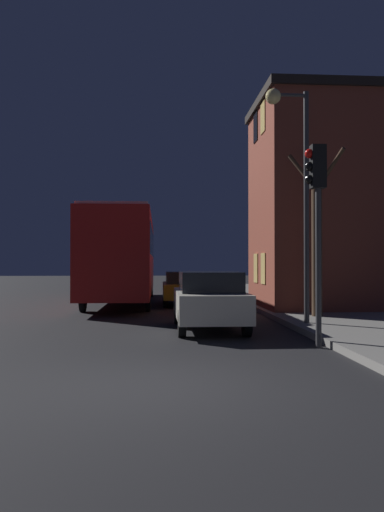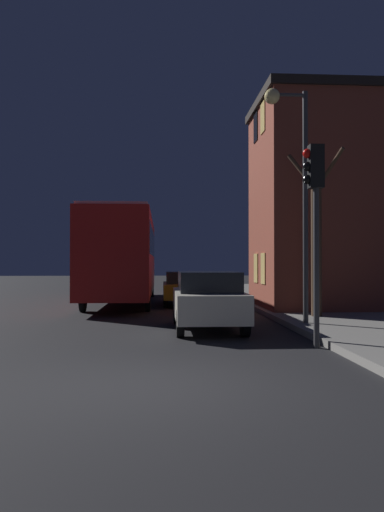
{
  "view_description": "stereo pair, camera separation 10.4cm",
  "coord_description": "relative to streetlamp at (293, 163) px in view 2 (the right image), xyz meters",
  "views": [
    {
      "loc": [
        0.02,
        -7.22,
        1.77
      ],
      "look_at": [
        1.28,
        11.52,
        2.02
      ],
      "focal_mm": 35.0,
      "sensor_mm": 36.0,
      "label": 1
    },
    {
      "loc": [
        0.12,
        -7.23,
        1.77
      ],
      "look_at": [
        1.28,
        11.52,
        2.02
      ],
      "focal_mm": 35.0,
      "sensor_mm": 36.0,
      "label": 2
    }
  ],
  "objects": [
    {
      "name": "bare_tree",
      "position": [
        1.13,
        1.57,
        -1.96
      ],
      "size": [
        1.29,
        1.71,
        4.99
      ],
      "color": "#473323",
      "rests_on": "sidewalk"
    },
    {
      "name": "streetlamp",
      "position": [
        0.0,
        0.0,
        0.0
      ],
      "size": [
        1.18,
        0.42,
        6.28
      ],
      "color": "#38383A",
      "rests_on": "sidewalk"
    },
    {
      "name": "car_mid_lane",
      "position": [
        -2.49,
        7.61,
        -3.71
      ],
      "size": [
        1.88,
        3.9,
        1.4
      ],
      "color": "olive",
      "rests_on": "ground"
    },
    {
      "name": "bus",
      "position": [
        -5.17,
        8.81,
        -2.21
      ],
      "size": [
        2.52,
        11.93,
        3.77
      ],
      "color": "red",
      "rests_on": "ground"
    },
    {
      "name": "car_near_lane",
      "position": [
        -2.3,
        -0.09,
        -3.64
      ],
      "size": [
        1.73,
        3.95,
        1.53
      ],
      "color": "beige",
      "rests_on": "ground"
    },
    {
      "name": "traffic_light",
      "position": [
        -0.35,
        -2.99,
        -1.42
      ],
      "size": [
        0.43,
        0.24,
        4.22
      ],
      "color": "#38383A",
      "rests_on": "ground"
    },
    {
      "name": "brick_building",
      "position": [
        2.01,
        4.98,
        -0.43
      ],
      "size": [
        4.08,
        4.89,
        7.68
      ],
      "color": "brown",
      "rests_on": "sidewalk"
    },
    {
      "name": "ground_plane",
      "position": [
        -3.64,
        -5.91,
        -4.45
      ],
      "size": [
        120.0,
        120.0,
        0.0
      ],
      "primitive_type": "plane",
      "color": "black"
    }
  ]
}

